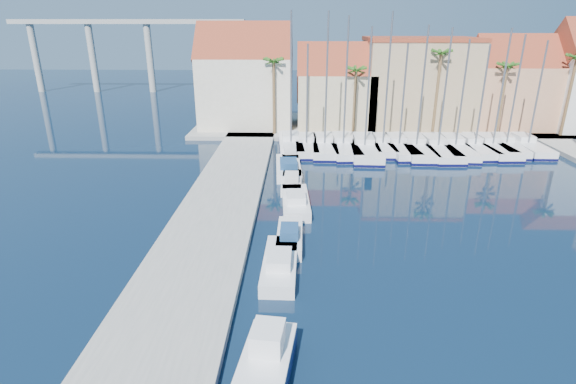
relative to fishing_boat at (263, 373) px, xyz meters
name	(u,v)px	position (x,y,z in m)	size (l,w,h in m)	color
quay_west	(208,232)	(-4.86, 13.55, -0.44)	(6.00, 77.00, 0.50)	gray
shore_north	(391,126)	(14.14, 48.05, -0.44)	(54.00, 16.00, 0.50)	gray
fishing_boat	(263,373)	(0.00, 0.00, 0.00)	(2.68, 6.12, 2.07)	navy
motorboat_west_0	(280,264)	(0.27, 8.92, -0.18)	(2.05, 6.05, 1.40)	white
motorboat_west_1	(290,237)	(0.76, 12.50, -0.18)	(1.70, 5.16, 1.40)	white
motorboat_west_2	(296,201)	(1.10, 18.74, -0.18)	(2.37, 6.47, 1.40)	white
motorboat_west_3	(292,182)	(0.70, 23.42, -0.18)	(1.77, 5.37, 1.40)	white
motorboat_west_4	(288,167)	(0.29, 27.66, -0.18)	(2.72, 7.35, 1.40)	white
motorboat_west_5	(289,154)	(0.28, 32.48, -0.18)	(2.28, 5.59, 1.40)	white
sailboat_0	(291,143)	(0.34, 36.60, -0.07)	(3.32, 10.21, 14.99)	white
sailboat_1	(306,145)	(2.14, 36.04, -0.11)	(2.75, 9.52, 11.67)	white
sailboat_2	(324,145)	(4.23, 35.97, -0.08)	(2.86, 10.41, 14.89)	white
sailboat_3	(342,145)	(6.27, 36.02, -0.10)	(3.73, 11.30, 14.45)	white
sailboat_4	(364,147)	(8.65, 35.31, -0.12)	(3.61, 12.12, 13.41)	white
sailboat_5	(382,145)	(10.81, 36.13, -0.04)	(2.33, 8.72, 14.85)	white
sailboat_6	(397,146)	(12.54, 35.98, -0.12)	(3.57, 10.72, 11.72)	white
sailboat_7	(415,146)	(14.47, 35.70, -0.11)	(3.36, 11.61, 13.55)	white
sailboat_8	(436,147)	(16.78, 35.43, -0.11)	(3.28, 11.40, 13.29)	white
sailboat_9	(454,147)	(18.88, 35.82, -0.12)	(3.53, 11.19, 12.15)	white
sailboat_10	(473,146)	(21.06, 35.98, -0.11)	(3.16, 9.77, 11.63)	white
sailboat_11	(490,146)	(23.13, 36.29, -0.10)	(3.24, 10.75, 13.24)	white
sailboat_12	(504,145)	(24.90, 36.65, -0.09)	(3.02, 9.53, 12.60)	white
sailboat_13	(525,145)	(27.35, 36.75, -0.10)	(2.59, 9.60, 12.01)	white
building_0	(246,80)	(-5.86, 47.05, 5.84)	(12.30, 9.00, 13.50)	beige
building_1	(336,90)	(6.14, 47.05, 4.61)	(10.30, 8.00, 11.00)	tan
building_2	(417,82)	(17.14, 48.05, 5.57)	(14.20, 10.20, 11.50)	tan
building_3	(510,86)	(29.14, 47.05, 5.17)	(10.30, 8.00, 12.00)	tan
palm_0	(274,64)	(-1.86, 42.05, 8.39)	(2.60, 2.60, 10.15)	brown
palm_1	(356,72)	(8.14, 42.05, 7.45)	(2.60, 2.60, 9.15)	brown
palm_2	(441,56)	(18.14, 42.05, 9.33)	(2.60, 2.60, 11.15)	brown
palm_3	(507,68)	(26.14, 42.05, 7.92)	(2.60, 2.60, 9.65)	brown
viaduct	(124,41)	(-34.93, 82.05, 9.56)	(48.00, 2.20, 14.45)	#9E9E99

